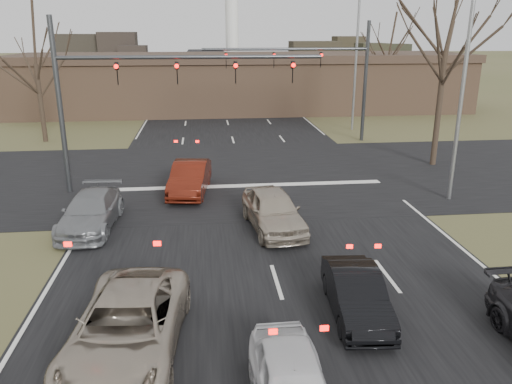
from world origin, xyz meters
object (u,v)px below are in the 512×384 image
Objects in this scene: building at (244,82)px; car_silver_suv at (127,327)px; streetlight_right_far at (354,55)px; mast_arm_far at (325,67)px; car_black_hatch at (356,294)px; streetlight_right_near at (460,74)px; car_grey_ahead at (91,212)px; car_red_ahead at (190,178)px; mast_arm_near at (132,83)px; car_silver_ahead at (273,210)px.

car_silver_suv is (-6.00, -38.18, -1.92)m from building.
streetlight_right_far is 1.88× the size of car_silver_suv.
mast_arm_far is 22.88m from car_black_hatch.
streetlight_right_near reaches higher than car_grey_ahead.
mast_arm_far reaches higher than car_red_ahead.
car_silver_suv is 1.14× the size of car_grey_ahead.
car_silver_suv is (1.23, -13.18, -4.33)m from mast_arm_near.
mast_arm_far is 20.00m from car_grey_ahead.
streetlight_right_far is at bearing 57.96° from car_red_ahead.
building is 9.45× the size of car_red_ahead.
streetlight_right_near is at bearing -12.05° from mast_arm_near.
mast_arm_far reaches higher than car_grey_ahead.
car_grey_ahead is (-1.27, -4.84, -4.40)m from mast_arm_near.
car_grey_ahead is 1.04× the size of car_red_ahead.
mast_arm_far is 1.11× the size of streetlight_right_far.
mast_arm_far is at bearing 41.22° from mast_arm_near.
streetlight_right_near reaches higher than building.
streetlight_right_far reaches higher than car_grey_ahead.
car_red_ahead is (-12.09, -14.81, -4.85)m from streetlight_right_far.
streetlight_right_far is 22.10m from car_silver_ahead.
streetlight_right_near is 12.44m from car_black_hatch.
streetlight_right_far is 25.09m from car_grey_ahead.
streetlight_right_near is (14.05, -3.00, 0.51)m from mast_arm_near.
car_red_ahead is at bearing -129.22° from streetlight_right_far.
car_black_hatch is (-6.97, -9.03, -4.96)m from streetlight_right_near.
mast_arm_far reaches higher than car_black_hatch.
mast_arm_far is 2.39× the size of car_grey_ahead.
building is 4.24× the size of streetlight_right_far.
building is 9.39× the size of car_silver_ahead.
mast_arm_near is at bearing 100.36° from car_silver_suv.
building is 11.23× the size of car_black_hatch.
mast_arm_far is at bearing 63.03° from car_silver_ahead.
streetlight_right_near is (6.82, -28.00, 2.92)m from building.
streetlight_right_near is at bearing 10.84° from car_silver_ahead.
building is at bearing 80.15° from car_silver_ahead.
mast_arm_near is 2.68× the size of car_silver_ahead.
car_red_ahead is at bearing -18.26° from mast_arm_near.
mast_arm_far is 2.48× the size of car_red_ahead.
car_red_ahead is at bearing 89.33° from car_silver_suv.
car_red_ahead reaches higher than car_black_hatch.
building is at bearing 86.72° from car_red_ahead.
mast_arm_far is at bearing -128.11° from streetlight_right_far.
car_silver_suv is 5.96m from car_black_hatch.
streetlight_right_far is 30.65m from car_silver_suv.
car_red_ahead is (2.46, -0.81, -4.33)m from mast_arm_near.
streetlight_right_near is 2.15× the size of car_grey_ahead.
mast_arm_near is 6.66m from car_grey_ahead.
car_black_hatch is 6.49m from car_silver_ahead.
streetlight_right_far reaches higher than car_red_ahead.
car_grey_ahead is (-8.50, -29.84, -1.99)m from building.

